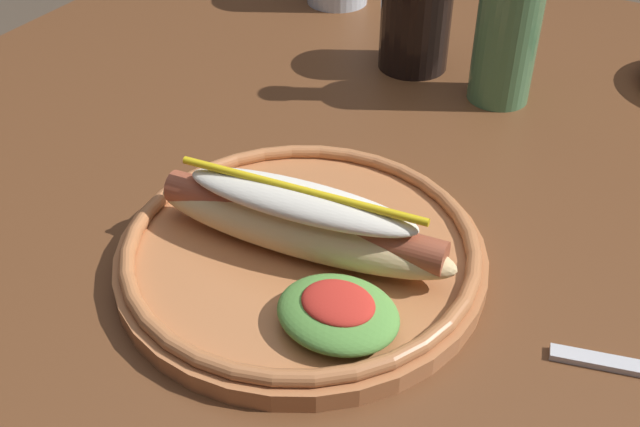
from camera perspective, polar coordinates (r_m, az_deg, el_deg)
name	(u,v)px	position (r m, az deg, el deg)	size (l,w,h in m)	color
dining_table	(431,245)	(0.77, 8.32, -2.39)	(1.16, 0.98, 0.74)	brown
hot_dog_plate	(303,247)	(0.58, -1.30, -2.56)	(0.29, 0.29, 0.08)	#B77042
soda_cup	(415,24)	(0.87, 7.19, 13.99)	(0.08, 0.08, 0.10)	black
glass_bottle	(510,15)	(0.80, 14.12, 14.28)	(0.06, 0.06, 0.24)	#4C7F51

